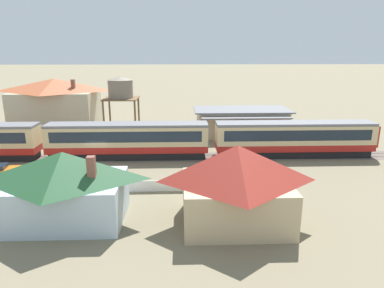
{
  "coord_description": "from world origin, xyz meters",
  "views": [
    {
      "loc": [
        9.64,
        -39.3,
        12.52
      ],
      "look_at": [
        11.09,
        1.08,
        1.51
      ],
      "focal_mm": 32.0,
      "sensor_mm": 36.0,
      "label": 1
    }
  ],
  "objects_px": {
    "station_building": "(241,122)",
    "station_house_terracotta_roof": "(56,103)",
    "parked_car_blue": "(229,174)",
    "passenger_train": "(130,139)",
    "water_tower": "(121,89)",
    "yard_tree_0": "(72,94)",
    "cottage_dark_green_roof": "(65,186)",
    "cottage_red_roof": "(236,184)"
  },
  "relations": [
    {
      "from": "station_building",
      "to": "station_house_terracotta_roof",
      "type": "distance_m",
      "value": 30.41
    },
    {
      "from": "station_house_terracotta_roof",
      "to": "parked_car_blue",
      "type": "distance_m",
      "value": 35.62
    },
    {
      "from": "passenger_train",
      "to": "parked_car_blue",
      "type": "distance_m",
      "value": 13.48
    },
    {
      "from": "water_tower",
      "to": "yard_tree_0",
      "type": "relative_size",
      "value": 1.31
    },
    {
      "from": "cottage_dark_green_roof",
      "to": "passenger_train",
      "type": "bearing_deg",
      "value": 80.51
    },
    {
      "from": "station_house_terracotta_roof",
      "to": "cottage_red_roof",
      "type": "bearing_deg",
      "value": -53.99
    },
    {
      "from": "passenger_train",
      "to": "yard_tree_0",
      "type": "distance_m",
      "value": 27.02
    },
    {
      "from": "parked_car_blue",
      "to": "yard_tree_0",
      "type": "distance_m",
      "value": 39.73
    },
    {
      "from": "cottage_red_roof",
      "to": "parked_car_blue",
      "type": "relative_size",
      "value": 1.94
    },
    {
      "from": "parked_car_blue",
      "to": "water_tower",
      "type": "bearing_deg",
      "value": 127.95
    },
    {
      "from": "passenger_train",
      "to": "cottage_dark_green_roof",
      "type": "relative_size",
      "value": 6.49
    },
    {
      "from": "station_house_terracotta_roof",
      "to": "cottage_red_roof",
      "type": "relative_size",
      "value": 1.66
    },
    {
      "from": "passenger_train",
      "to": "yard_tree_0",
      "type": "relative_size",
      "value": 8.86
    },
    {
      "from": "station_house_terracotta_roof",
      "to": "water_tower",
      "type": "relative_size",
      "value": 1.57
    },
    {
      "from": "cottage_red_roof",
      "to": "yard_tree_0",
      "type": "relative_size",
      "value": 1.24
    },
    {
      "from": "passenger_train",
      "to": "water_tower",
      "type": "bearing_deg",
      "value": 103.16
    },
    {
      "from": "station_building",
      "to": "station_house_terracotta_roof",
      "type": "bearing_deg",
      "value": 168.55
    },
    {
      "from": "station_building",
      "to": "cottage_red_roof",
      "type": "bearing_deg",
      "value": -100.77
    },
    {
      "from": "cottage_red_roof",
      "to": "yard_tree_0",
      "type": "height_order",
      "value": "yard_tree_0"
    },
    {
      "from": "parked_car_blue",
      "to": "yard_tree_0",
      "type": "xyz_separation_m",
      "value": [
        -24.46,
        30.99,
        4.39
      ]
    },
    {
      "from": "station_building",
      "to": "parked_car_blue",
      "type": "xyz_separation_m",
      "value": [
        -4.48,
        -18.84,
        -1.43
      ]
    },
    {
      "from": "station_house_terracotta_roof",
      "to": "cottage_dark_green_roof",
      "type": "xyz_separation_m",
      "value": [
        11.77,
        -32.8,
        -1.41
      ]
    },
    {
      "from": "cottage_red_roof",
      "to": "yard_tree_0",
      "type": "xyz_separation_m",
      "value": [
        -23.68,
        39.8,
        1.87
      ]
    },
    {
      "from": "parked_car_blue",
      "to": "yard_tree_0",
      "type": "bearing_deg",
      "value": 132.44
    },
    {
      "from": "station_house_terracotta_roof",
      "to": "water_tower",
      "type": "bearing_deg",
      "value": -19.94
    },
    {
      "from": "cottage_red_roof",
      "to": "parked_car_blue",
      "type": "height_order",
      "value": "cottage_red_roof"
    },
    {
      "from": "cottage_dark_green_roof",
      "to": "station_building",
      "type": "bearing_deg",
      "value": 56.15
    },
    {
      "from": "passenger_train",
      "to": "water_tower",
      "type": "relative_size",
      "value": 6.78
    },
    {
      "from": "passenger_train",
      "to": "parked_car_blue",
      "type": "xyz_separation_m",
      "value": [
        10.85,
        -7.8,
        -1.73
      ]
    },
    {
      "from": "water_tower",
      "to": "station_house_terracotta_roof",
      "type": "bearing_deg",
      "value": 160.06
    },
    {
      "from": "station_building",
      "to": "yard_tree_0",
      "type": "xyz_separation_m",
      "value": [
        -28.94,
        12.15,
        2.96
      ]
    },
    {
      "from": "station_building",
      "to": "parked_car_blue",
      "type": "bearing_deg",
      "value": -103.36
    },
    {
      "from": "cottage_dark_green_roof",
      "to": "station_house_terracotta_roof",
      "type": "bearing_deg",
      "value": 109.74
    },
    {
      "from": "cottage_red_roof",
      "to": "station_building",
      "type": "bearing_deg",
      "value": 79.23
    },
    {
      "from": "parked_car_blue",
      "to": "yard_tree_0",
      "type": "height_order",
      "value": "yard_tree_0"
    },
    {
      "from": "water_tower",
      "to": "parked_car_blue",
      "type": "height_order",
      "value": "water_tower"
    },
    {
      "from": "cottage_dark_green_roof",
      "to": "cottage_red_roof",
      "type": "xyz_separation_m",
      "value": [
        12.7,
        -0.87,
        0.32
      ]
    },
    {
      "from": "station_building",
      "to": "water_tower",
      "type": "height_order",
      "value": "water_tower"
    },
    {
      "from": "station_building",
      "to": "cottage_dark_green_roof",
      "type": "bearing_deg",
      "value": -123.85
    },
    {
      "from": "cottage_red_roof",
      "to": "parked_car_blue",
      "type": "distance_m",
      "value": 9.19
    },
    {
      "from": "cottage_dark_green_roof",
      "to": "yard_tree_0",
      "type": "bearing_deg",
      "value": 105.75
    },
    {
      "from": "station_building",
      "to": "cottage_red_roof",
      "type": "height_order",
      "value": "cottage_red_roof"
    }
  ]
}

